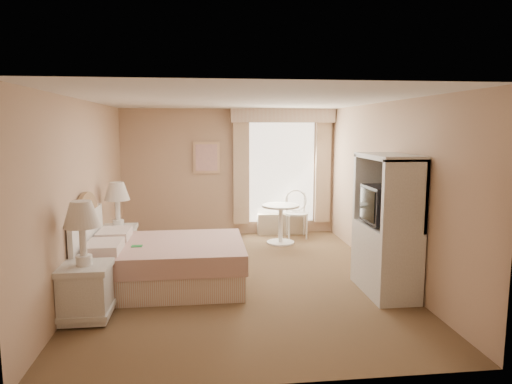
{
  "coord_description": "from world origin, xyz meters",
  "views": [
    {
      "loc": [
        -0.53,
        -6.26,
        2.14
      ],
      "look_at": [
        0.24,
        0.3,
        1.2
      ],
      "focal_mm": 32.0,
      "sensor_mm": 36.0,
      "label": 1
    }
  ],
  "objects": [
    {
      "name": "room",
      "position": [
        0.0,
        0.0,
        1.25
      ],
      "size": [
        4.21,
        5.51,
        2.51
      ],
      "color": "brown",
      "rests_on": "ground"
    },
    {
      "name": "window",
      "position": [
        1.05,
        2.65,
        1.34
      ],
      "size": [
        2.05,
        0.22,
        2.51
      ],
      "color": "white",
      "rests_on": "room"
    },
    {
      "name": "framed_art",
      "position": [
        -0.45,
        2.71,
        1.55
      ],
      "size": [
        0.52,
        0.04,
        0.62
      ],
      "color": "#DAAF86",
      "rests_on": "room"
    },
    {
      "name": "bed",
      "position": [
        -1.12,
        -0.19,
        0.34
      ],
      "size": [
        2.08,
        1.58,
        1.4
      ],
      "color": "tan",
      "rests_on": "room"
    },
    {
      "name": "nightstand_near",
      "position": [
        -1.84,
        -1.23,
        0.5
      ],
      "size": [
        0.55,
        0.55,
        1.33
      ],
      "color": "silver",
      "rests_on": "room"
    },
    {
      "name": "nightstand_far",
      "position": [
        -1.84,
        0.85,
        0.49
      ],
      "size": [
        0.53,
        0.53,
        1.28
      ],
      "color": "silver",
      "rests_on": "room"
    },
    {
      "name": "round_table",
      "position": [
        0.89,
        1.9,
        0.48
      ],
      "size": [
        0.68,
        0.68,
        0.72
      ],
      "color": "white",
      "rests_on": "room"
    },
    {
      "name": "cafe_chair",
      "position": [
        1.29,
        2.39,
        0.53
      ],
      "size": [
        0.47,
        0.47,
        0.92
      ],
      "rotation": [
        0.0,
        0.0,
        -0.06
      ],
      "color": "white",
      "rests_on": "room"
    },
    {
      "name": "armoire",
      "position": [
        1.81,
        -0.77,
        0.75
      ],
      "size": [
        0.54,
        1.08,
        1.8
      ],
      "color": "silver",
      "rests_on": "room"
    }
  ]
}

